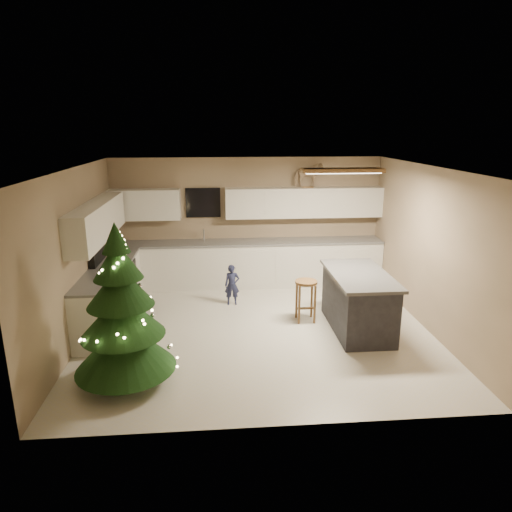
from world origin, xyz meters
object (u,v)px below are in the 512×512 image
object	(u,v)px
bar_stool	(306,291)
toddler	(232,285)
island	(358,301)
rocking_horse	(308,175)
christmas_tree	(122,319)

from	to	relation	value
bar_stool	toddler	bearing A→B (deg)	145.13
island	toddler	xyz separation A→B (m)	(-1.99, 1.25, -0.10)
island	bar_stool	bearing A→B (deg)	152.50
bar_stool	toddler	world-z (taller)	toddler
toddler	rocking_horse	xyz separation A→B (m)	(1.60, 1.17, 1.88)
rocking_horse	bar_stool	bearing A→B (deg)	156.64
christmas_tree	toddler	bearing A→B (deg)	60.36
christmas_tree	toddler	xyz separation A→B (m)	(1.45, 2.56, -0.49)
rocking_horse	christmas_tree	bearing A→B (deg)	128.17
island	christmas_tree	world-z (taller)	christmas_tree
bar_stool	rocking_horse	distance (m)	2.68
toddler	rocking_horse	distance (m)	2.73
bar_stool	island	bearing A→B (deg)	-27.50
island	rocking_horse	size ratio (longest dim) A/B	2.81
bar_stool	toddler	xyz separation A→B (m)	(-1.21, 0.84, -0.16)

